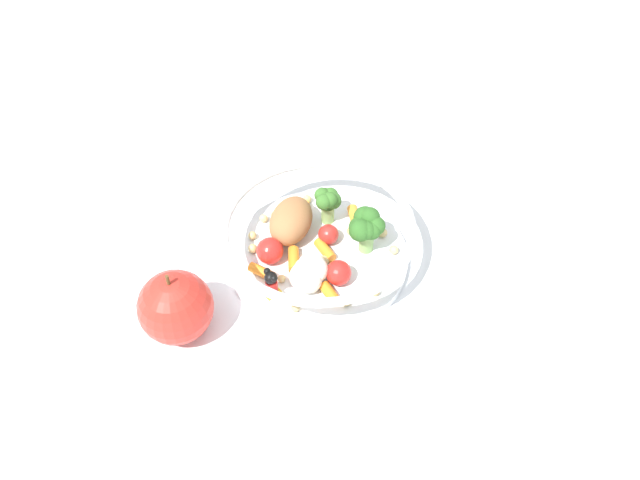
% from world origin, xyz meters
% --- Properties ---
extents(ground_plane, '(2.40, 2.40, 0.00)m').
position_xyz_m(ground_plane, '(0.00, 0.00, 0.00)').
color(ground_plane, white).
extents(food_container, '(0.22, 0.22, 0.07)m').
position_xyz_m(food_container, '(-0.01, -0.00, 0.03)').
color(food_container, white).
rests_on(food_container, ground_plane).
extents(loose_apple, '(0.08, 0.08, 0.09)m').
position_xyz_m(loose_apple, '(-0.04, 0.17, 0.04)').
color(loose_apple, red).
rests_on(loose_apple, ground_plane).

